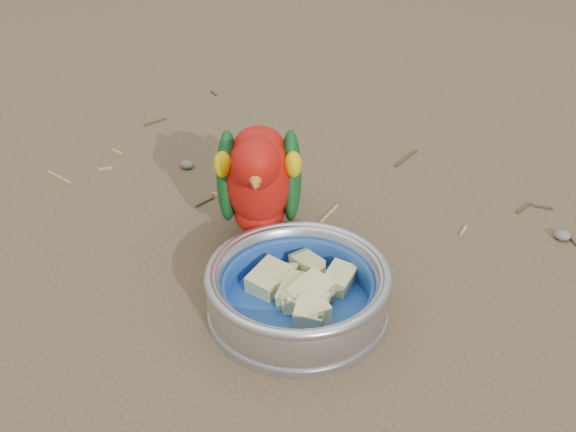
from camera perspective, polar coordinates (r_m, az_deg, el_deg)
The scene contains 6 objects.
ground at distance 0.90m, azimuth -1.01°, elevation -6.67°, with size 60.00×60.00×0.00m, color brown.
food_bowl at distance 0.89m, azimuth 0.69°, elevation -6.71°, with size 0.20×0.20×0.02m, color #B2B2BA.
bowl_wall at distance 0.87m, azimuth 0.71°, elevation -5.20°, with size 0.20×0.20×0.04m, color #B2B2BA, non-canonical shape.
fruit_wedges at distance 0.87m, azimuth 0.70°, elevation -5.56°, with size 0.12×0.12×0.03m, color #CECC82, non-canonical shape.
lory_parrot at distance 0.95m, azimuth -2.08°, elevation 1.88°, with size 0.10×0.21×0.17m, color #B00F09, non-canonical shape.
ground_debris at distance 0.91m, azimuth 1.76°, elevation -5.86°, with size 0.90×0.80×0.01m, color #A68D51, non-canonical shape.
Camera 1 is at (0.42, -0.55, 0.58)m, focal length 50.00 mm.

